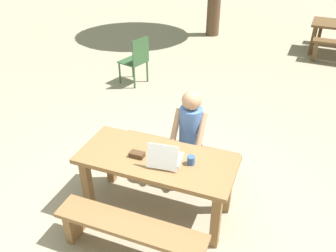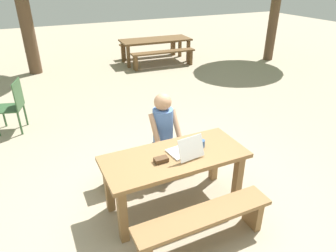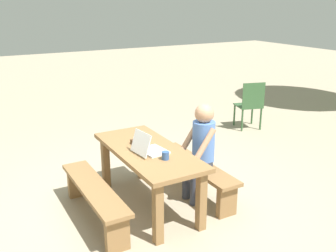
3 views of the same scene
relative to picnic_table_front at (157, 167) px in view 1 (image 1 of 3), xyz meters
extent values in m
plane|color=tan|center=(0.00, 0.00, -0.61)|extent=(30.00, 30.00, 0.00)
cube|color=olive|center=(0.00, 0.00, 0.10)|extent=(1.66, 0.72, 0.05)
cube|color=olive|center=(-0.73, -0.26, -0.27)|extent=(0.09, 0.09, 0.68)
cube|color=olive|center=(0.73, -0.26, -0.27)|extent=(0.09, 0.09, 0.68)
cube|color=olive|center=(-0.73, 0.26, -0.27)|extent=(0.09, 0.09, 0.68)
cube|color=olive|center=(0.73, 0.26, -0.27)|extent=(0.09, 0.09, 0.68)
cube|color=olive|center=(0.00, -0.67, -0.21)|extent=(1.50, 0.30, 0.05)
cube|color=olive|center=(-0.65, -0.67, -0.42)|extent=(0.08, 0.24, 0.38)
cube|color=olive|center=(0.00, 0.67, -0.21)|extent=(1.50, 0.30, 0.05)
cube|color=olive|center=(-0.65, 0.67, -0.42)|extent=(0.08, 0.24, 0.38)
cube|color=olive|center=(0.65, 0.67, -0.42)|extent=(0.08, 0.24, 0.38)
cube|color=white|center=(0.11, 0.02, 0.13)|extent=(0.34, 0.29, 0.02)
cube|color=white|center=(0.12, -0.15, 0.26)|extent=(0.32, 0.12, 0.25)
cube|color=black|center=(0.12, -0.14, 0.27)|extent=(0.30, 0.11, 0.22)
cube|color=#4C331E|center=(-0.20, -0.06, 0.15)|extent=(0.15, 0.09, 0.05)
cylinder|color=#335693|center=(0.37, 0.03, 0.17)|extent=(0.08, 0.08, 0.09)
cylinder|color=#333847|center=(0.07, 0.49, -0.40)|extent=(0.10, 0.10, 0.42)
cylinder|color=#333847|center=(0.25, 0.49, -0.40)|extent=(0.10, 0.10, 0.42)
cube|color=#333847|center=(0.16, 0.58, -0.15)|extent=(0.28, 0.28, 0.12)
cylinder|color=#517AC6|center=(0.16, 0.67, 0.14)|extent=(0.27, 0.27, 0.50)
cylinder|color=tan|center=(0.00, 0.57, 0.16)|extent=(0.07, 0.32, 0.41)
cylinder|color=tan|center=(0.31, 0.57, 0.16)|extent=(0.07, 0.32, 0.41)
sphere|color=tan|center=(0.16, 0.67, 0.50)|extent=(0.23, 0.23, 0.23)
cube|color=#335933|center=(-1.76, 3.04, -0.17)|extent=(0.55, 0.55, 0.02)
cube|color=#335933|center=(-1.56, 2.98, 0.08)|extent=(0.14, 0.43, 0.48)
cylinder|color=#335933|center=(-1.89, 3.27, -0.39)|extent=(0.04, 0.04, 0.43)
cylinder|color=#335933|center=(-2.00, 2.91, -0.39)|extent=(0.04, 0.04, 0.43)
cylinder|color=#335933|center=(-1.53, 3.17, -0.39)|extent=(0.04, 0.04, 0.43)
cylinder|color=#335933|center=(-1.63, 2.80, -0.39)|extent=(0.04, 0.04, 0.43)
cube|color=brown|center=(1.43, 5.95, -0.28)|extent=(0.09, 0.09, 0.66)
cube|color=brown|center=(1.47, 6.60, -0.28)|extent=(0.09, 0.09, 0.66)
cube|color=brown|center=(1.52, 5.61, -0.39)|extent=(0.09, 0.24, 0.43)
cube|color=brown|center=(1.59, 6.93, -0.39)|extent=(0.09, 0.24, 0.43)
camera|label=1|loc=(1.18, -2.72, 2.34)|focal=37.79mm
camera|label=2|loc=(-1.32, -2.62, 2.00)|focal=32.57mm
camera|label=3|loc=(3.74, -1.84, 1.76)|focal=41.27mm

